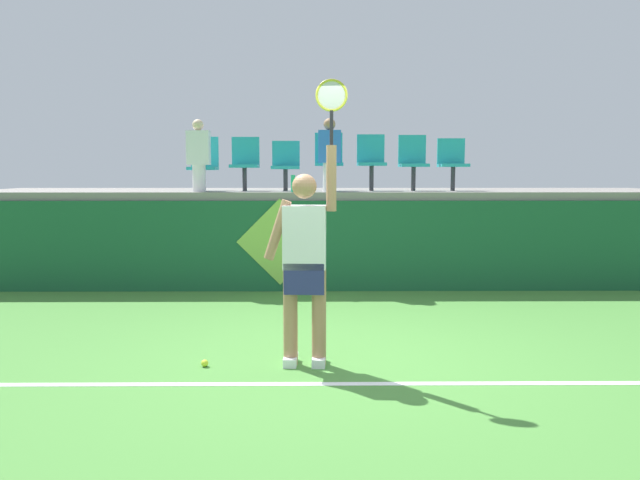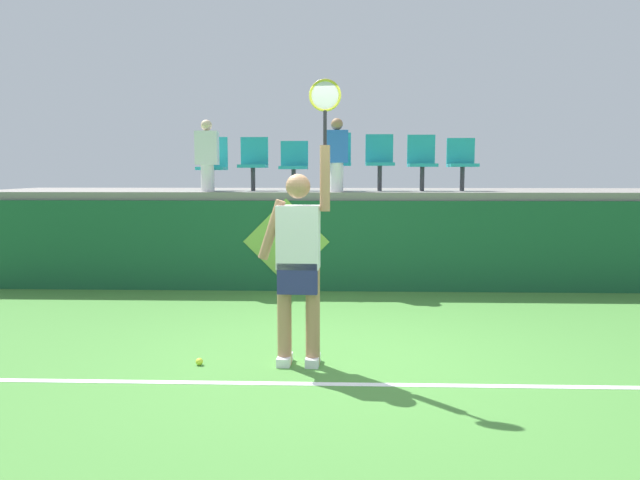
% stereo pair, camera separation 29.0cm
% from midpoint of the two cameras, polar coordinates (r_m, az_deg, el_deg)
% --- Properties ---
extents(ground_plane, '(40.00, 40.00, 0.00)m').
position_cam_midpoint_polar(ground_plane, '(5.79, 0.15, -11.25)').
color(ground_plane, '#478438').
extents(court_back_wall, '(11.33, 0.20, 1.34)m').
position_cam_midpoint_polar(court_back_wall, '(9.04, -0.09, -0.52)').
color(court_back_wall, '#195633').
rests_on(court_back_wall, ground_plane).
extents(spectator_platform, '(11.33, 2.49, 0.12)m').
position_cam_midpoint_polar(spectator_platform, '(10.17, -0.13, 4.37)').
color(spectator_platform, gray).
rests_on(spectator_platform, court_back_wall).
extents(court_baseline_stripe, '(10.20, 0.08, 0.01)m').
position_cam_midpoint_polar(court_baseline_stripe, '(5.21, 0.23, -13.28)').
color(court_baseline_stripe, white).
rests_on(court_baseline_stripe, ground_plane).
extents(tennis_player, '(0.75, 0.28, 2.56)m').
position_cam_midpoint_polar(tennis_player, '(5.49, -2.91, -1.73)').
color(tennis_player, white).
rests_on(tennis_player, ground_plane).
extents(tennis_ball, '(0.07, 0.07, 0.07)m').
position_cam_midpoint_polar(tennis_ball, '(5.75, -12.16, -11.19)').
color(tennis_ball, '#D1E533').
rests_on(tennis_ball, ground_plane).
extents(water_bottle, '(0.07, 0.07, 0.25)m').
position_cam_midpoint_polar(water_bottle, '(9.07, -3.45, 5.29)').
color(water_bottle, '#26B272').
rests_on(water_bottle, spectator_platform).
extents(stadium_chair_0, '(0.44, 0.42, 0.86)m').
position_cam_midpoint_polar(stadium_chair_0, '(9.95, -11.64, 7.13)').
color(stadium_chair_0, '#38383D').
rests_on(stadium_chair_0, spectator_platform).
extents(stadium_chair_1, '(0.44, 0.42, 0.85)m').
position_cam_midpoint_polar(stadium_chair_1, '(9.84, -7.86, 7.32)').
color(stadium_chair_1, '#38383D').
rests_on(stadium_chair_1, spectator_platform).
extents(stadium_chair_2, '(0.44, 0.42, 0.79)m').
position_cam_midpoint_polar(stadium_chair_2, '(9.77, -4.08, 7.17)').
color(stadium_chair_2, '#38383D').
rests_on(stadium_chair_2, spectator_platform).
extents(stadium_chair_3, '(0.44, 0.42, 0.92)m').
position_cam_midpoint_polar(stadium_chair_3, '(9.76, -0.03, 7.62)').
color(stadium_chair_3, '#38383D').
rests_on(stadium_chair_3, spectator_platform).
extents(stadium_chair_4, '(0.44, 0.42, 0.89)m').
position_cam_midpoint_polar(stadium_chair_4, '(9.79, 3.95, 7.55)').
color(stadium_chair_4, '#38383D').
rests_on(stadium_chair_4, spectator_platform).
extents(stadium_chair_5, '(0.44, 0.42, 0.89)m').
position_cam_midpoint_polar(stadium_chair_5, '(9.86, 7.84, 7.43)').
color(stadium_chair_5, '#38383D').
rests_on(stadium_chair_5, spectator_platform).
extents(stadium_chair_6, '(0.44, 0.42, 0.83)m').
position_cam_midpoint_polar(stadium_chair_6, '(9.97, 11.43, 7.24)').
color(stadium_chair_6, '#38383D').
rests_on(stadium_chair_6, spectator_platform).
extents(spectator_0, '(0.34, 0.20, 1.09)m').
position_cam_midpoint_polar(spectator_0, '(9.54, -12.13, 7.80)').
color(spectator_0, white).
rests_on(spectator_0, spectator_platform).
extents(spectator_1, '(0.34, 0.20, 1.10)m').
position_cam_midpoint_polar(spectator_1, '(9.31, -0.01, 8.06)').
color(spectator_1, white).
rests_on(spectator_1, spectator_platform).
extents(wall_signage_mount, '(1.27, 0.01, 1.37)m').
position_cam_midpoint_polar(wall_signage_mount, '(9.06, -4.65, -4.79)').
color(wall_signage_mount, '#195633').
rests_on(wall_signage_mount, ground_plane).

